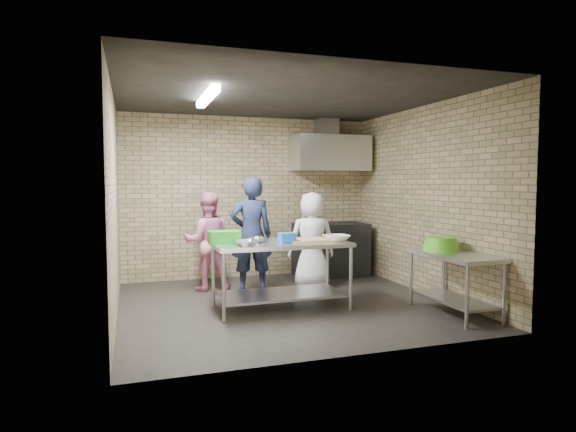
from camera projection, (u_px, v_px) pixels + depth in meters
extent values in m
plane|color=black|center=(286.00, 304.00, 6.34)|extent=(4.20, 4.20, 0.00)
plane|color=black|center=(285.00, 97.00, 6.15)|extent=(4.20, 4.20, 0.00)
cube|color=tan|center=(249.00, 197.00, 8.14)|extent=(4.20, 0.06, 2.70)
cube|color=tan|center=(353.00, 210.00, 4.35)|extent=(4.20, 0.06, 2.70)
cube|color=tan|center=(114.00, 204.00, 5.59)|extent=(0.06, 4.00, 2.70)
cube|color=tan|center=(424.00, 200.00, 6.90)|extent=(0.06, 4.00, 2.70)
cube|color=silver|center=(281.00, 275.00, 6.10)|extent=(1.70, 0.85, 0.85)
cube|color=silver|center=(454.00, 284.00, 5.83)|extent=(0.60, 1.20, 0.75)
cube|color=black|center=(331.00, 249.00, 8.29)|extent=(1.20, 0.70, 0.90)
cube|color=silver|center=(330.00, 153.00, 8.22)|extent=(1.30, 0.60, 0.60)
cube|color=#A5A8AD|center=(327.00, 128.00, 8.33)|extent=(0.35, 0.30, 0.30)
cube|color=#3F2B19|center=(341.00, 165.00, 8.51)|extent=(0.80, 0.20, 0.04)
cube|color=white|center=(207.00, 97.00, 5.84)|extent=(0.10, 1.25, 0.08)
cube|color=#229B1C|center=(224.00, 237.00, 5.96)|extent=(0.38, 0.28, 0.15)
cube|color=#1756AD|center=(287.00, 238.00, 5.99)|extent=(0.19, 0.19, 0.12)
cube|color=#D9B47D|center=(307.00, 240.00, 6.16)|extent=(0.52, 0.40, 0.03)
imported|color=silver|center=(246.00, 243.00, 5.73)|extent=(0.29, 0.29, 0.07)
imported|color=silver|center=(257.00, 240.00, 6.03)|extent=(0.22, 0.22, 0.06)
imported|color=beige|center=(336.00, 238.00, 6.15)|extent=(0.36, 0.36, 0.08)
cylinder|color=#B22619|center=(328.00, 158.00, 8.42)|extent=(0.07, 0.07, 0.18)
imported|color=black|center=(251.00, 234.00, 7.02)|extent=(0.66, 0.48, 1.69)
imported|color=pink|center=(207.00, 241.00, 7.13)|extent=(0.74, 0.59, 1.46)
imported|color=white|center=(312.00, 240.00, 7.28)|extent=(0.78, 0.57, 1.46)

